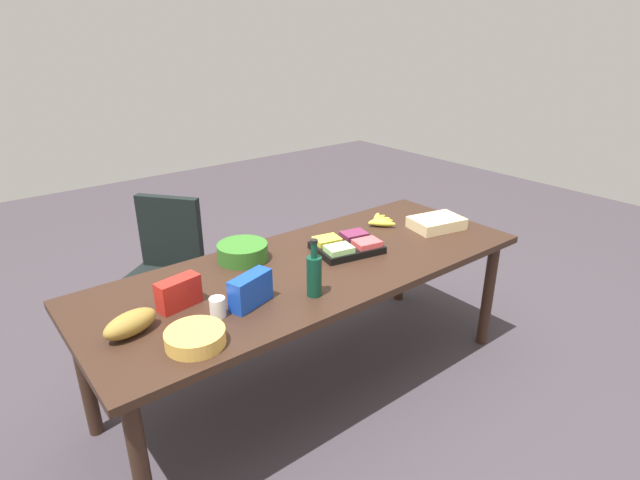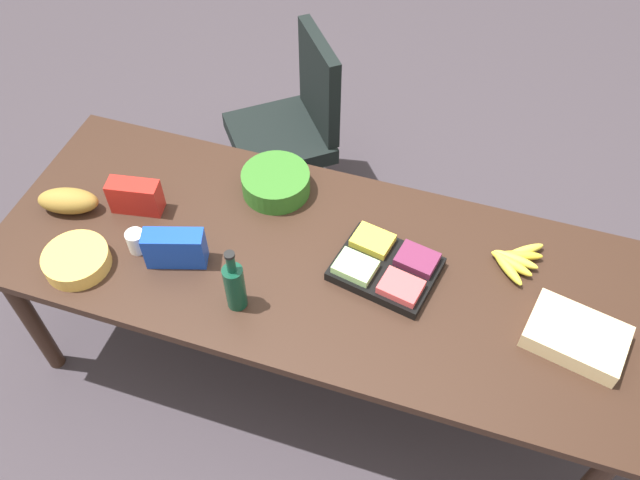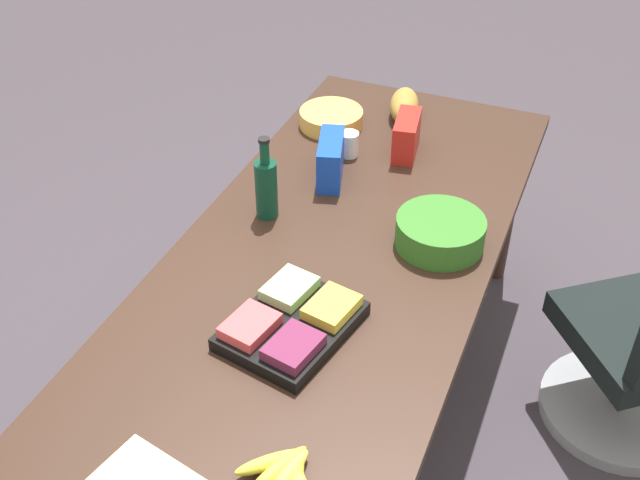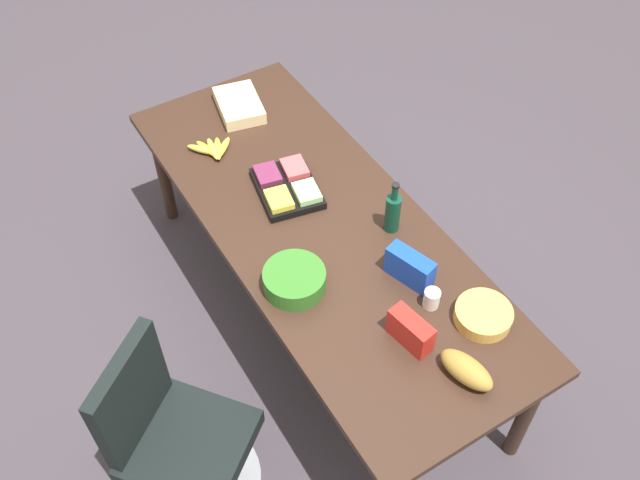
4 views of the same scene
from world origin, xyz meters
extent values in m
plane|color=#3C353C|center=(0.00, 0.00, 0.00)|extent=(10.00, 10.00, 0.00)
cube|color=#332016|center=(0.00, 0.00, 0.75)|extent=(2.45, 0.94, 0.04)
cylinder|color=#332016|center=(-1.14, -0.38, 0.36)|extent=(0.07, 0.07, 0.73)
cylinder|color=#332016|center=(-1.14, 0.38, 0.36)|extent=(0.07, 0.07, 0.73)
cylinder|color=#332016|center=(1.14, 0.38, 0.36)|extent=(0.07, 0.07, 0.73)
cylinder|color=gray|center=(-0.51, 0.96, 0.03)|extent=(0.56, 0.56, 0.05)
cylinder|color=gray|center=(-0.51, 0.96, 0.23)|extent=(0.06, 0.06, 0.35)
cube|color=black|center=(-0.51, 0.96, 0.40)|extent=(0.67, 0.67, 0.09)
cube|color=black|center=(-0.34, 1.10, 0.70)|extent=(0.31, 0.38, 0.50)
cylinder|color=#316D23|center=(-0.26, 0.29, 0.82)|extent=(0.32, 0.32, 0.09)
ellipsoid|color=yellow|center=(0.69, 0.16, 0.79)|extent=(0.14, 0.15, 0.04)
ellipsoid|color=yellow|center=(0.70, 0.19, 0.79)|extent=(0.17, 0.10, 0.04)
ellipsoid|color=yellow|center=(0.71, 0.21, 0.79)|extent=(0.17, 0.06, 0.04)
ellipsoid|color=yellow|center=(0.72, 0.23, 0.79)|extent=(0.17, 0.08, 0.04)
ellipsoid|color=gold|center=(0.73, 0.26, 0.79)|extent=(0.16, 0.13, 0.04)
cylinder|color=white|center=(-0.65, -0.16, 0.81)|extent=(0.09, 0.09, 0.09)
cylinder|color=#0E3C29|center=(-0.20, -0.27, 0.87)|extent=(0.08, 0.08, 0.20)
cylinder|color=#0E3C29|center=(-0.20, -0.27, 1.00)|extent=(0.03, 0.03, 0.08)
cylinder|color=black|center=(-0.20, -0.27, 1.05)|extent=(0.04, 0.04, 0.01)
cube|color=black|center=(0.27, 0.02, 0.79)|extent=(0.41, 0.34, 0.04)
cube|color=#A6DD87|center=(0.16, -0.03, 0.83)|extent=(0.16, 0.14, 0.03)
cube|color=#E64F51|center=(0.34, -0.06, 0.83)|extent=(0.16, 0.14, 0.03)
cube|color=yellow|center=(0.19, 0.11, 0.83)|extent=(0.16, 0.14, 0.03)
cube|color=#682445|center=(0.37, 0.07, 0.83)|extent=(0.16, 0.14, 0.03)
cube|color=red|center=(-0.75, 0.03, 0.84)|extent=(0.21, 0.11, 0.14)
ellipsoid|color=olive|center=(-1.00, -0.06, 0.82)|extent=(0.26, 0.17, 0.10)
cylinder|color=gold|center=(-0.82, -0.30, 0.80)|extent=(0.30, 0.30, 0.06)
cube|color=beige|center=(0.95, -0.06, 0.80)|extent=(0.36, 0.28, 0.07)
cube|color=#1541BC|center=(-0.48, -0.16, 0.84)|extent=(0.23, 0.14, 0.15)
camera|label=1|loc=(-1.51, -1.95, 1.94)|focal=28.48mm
camera|label=2|loc=(0.48, -1.41, 2.72)|focal=36.96mm
camera|label=3|loc=(1.66, 0.68, 2.26)|focal=44.08mm
camera|label=4|loc=(-1.92, 1.18, 3.25)|focal=39.91mm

